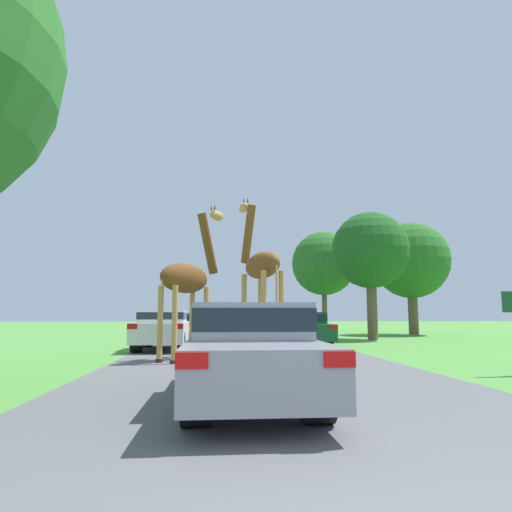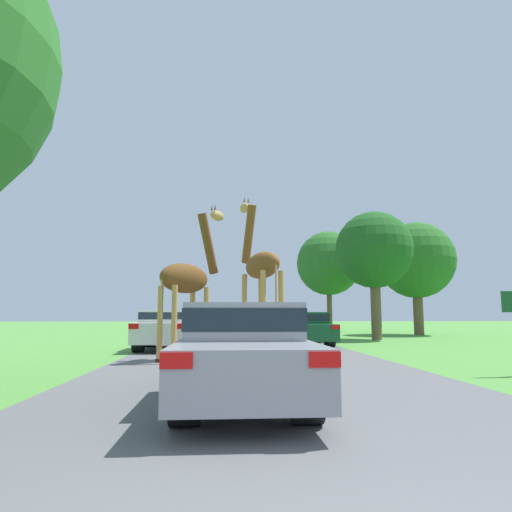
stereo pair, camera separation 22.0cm
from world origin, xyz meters
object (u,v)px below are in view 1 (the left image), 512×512
object	(u,v)px
giraffe_companion	(188,279)
car_queue_left	(302,327)
car_lead_maroon	(249,348)
tree_right_cluster	(411,261)
tree_mid_field	(324,264)
car_queue_right	(184,324)
car_far_ahead	(163,328)
giraffe_near_road	(260,270)
tree_left_edge	(370,251)

from	to	relation	value
giraffe_companion	car_queue_left	xyz separation A→B (m)	(4.37, 6.24, -1.49)
car_lead_maroon	tree_right_cluster	world-z (taller)	tree_right_cluster
giraffe_companion	tree_mid_field	bearing A→B (deg)	107.67
car_queue_left	tree_right_cluster	xyz separation A→B (m)	(8.51, 8.37, 3.84)
car_lead_maroon	car_queue_right	world-z (taller)	car_lead_maroon
giraffe_companion	tree_mid_field	xyz separation A→B (m)	(8.69, 20.26, 2.77)
car_queue_left	car_far_ahead	xyz separation A→B (m)	(-5.48, -2.15, 0.03)
giraffe_near_road	car_queue_left	distance (m)	6.62
tree_right_cluster	tree_mid_field	size ratio (longest dim) A/B	0.95
car_lead_maroon	car_far_ahead	distance (m)	10.27
car_queue_left	car_far_ahead	size ratio (longest dim) A/B	1.09
giraffe_companion	tree_right_cluster	size ratio (longest dim) A/B	0.65
car_lead_maroon	car_queue_left	bearing A→B (deg)	75.68
car_lead_maroon	tree_right_cluster	xyz separation A→B (m)	(11.60, 20.52, 3.80)
tree_right_cluster	giraffe_companion	bearing A→B (deg)	-131.38
giraffe_companion	tree_mid_field	distance (m)	22.22
car_far_ahead	tree_left_edge	bearing A→B (deg)	29.75
car_far_ahead	tree_right_cluster	xyz separation A→B (m)	(13.99, 10.53, 3.81)
car_queue_right	car_queue_left	distance (m)	9.61
tree_left_edge	tree_right_cluster	bearing A→B (deg)	49.15
car_queue_right	tree_right_cluster	xyz separation A→B (m)	(13.94, 0.45, 3.84)
giraffe_near_road	tree_mid_field	distance (m)	21.18
tree_mid_field	car_lead_maroon	bearing A→B (deg)	-105.83
car_lead_maroon	tree_mid_field	world-z (taller)	tree_mid_field
car_lead_maroon	car_queue_right	xyz separation A→B (m)	(-2.34, 20.07, -0.04)
car_far_ahead	tree_right_cluster	distance (m)	17.92
car_far_ahead	tree_mid_field	xyz separation A→B (m)	(9.80, 16.18, 4.23)
car_queue_left	tree_mid_field	size ratio (longest dim) A/B	0.61
tree_left_edge	car_queue_right	bearing A→B (deg)	154.61
giraffe_near_road	car_far_ahead	xyz separation A→B (m)	(-3.15, 3.77, -1.77)
giraffe_companion	tree_right_cluster	bearing A→B (deg)	89.50
tree_left_edge	tree_right_cluster	world-z (taller)	tree_right_cluster
tree_left_edge	tree_mid_field	size ratio (longest dim) A/B	0.87
car_lead_maroon	giraffe_companion	bearing A→B (deg)	102.13
car_queue_right	tree_right_cluster	size ratio (longest dim) A/B	0.69
giraffe_companion	car_queue_left	distance (m)	7.76
giraffe_companion	car_queue_right	xyz separation A→B (m)	(-1.07, 14.17, -1.49)
car_far_ahead	car_queue_left	bearing A→B (deg)	21.44
giraffe_near_road	car_queue_left	bearing A→B (deg)	50.08
car_far_ahead	tree_mid_field	distance (m)	19.38
tree_right_cluster	tree_mid_field	world-z (taller)	tree_mid_field
car_queue_right	car_far_ahead	world-z (taller)	car_far_ahead
car_lead_maroon	tree_mid_field	bearing A→B (deg)	74.17
car_lead_maroon	giraffe_near_road	bearing A→B (deg)	82.97
giraffe_near_road	tree_right_cluster	world-z (taller)	tree_right_cluster
tree_right_cluster	tree_mid_field	xyz separation A→B (m)	(-4.19, 5.65, 0.42)
car_far_ahead	tree_right_cluster	bearing A→B (deg)	36.96
giraffe_companion	giraffe_near_road	bearing A→B (deg)	49.49
giraffe_companion	car_lead_maroon	xyz separation A→B (m)	(1.27, -5.91, -1.45)
giraffe_companion	tree_left_edge	world-z (taller)	tree_left_edge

